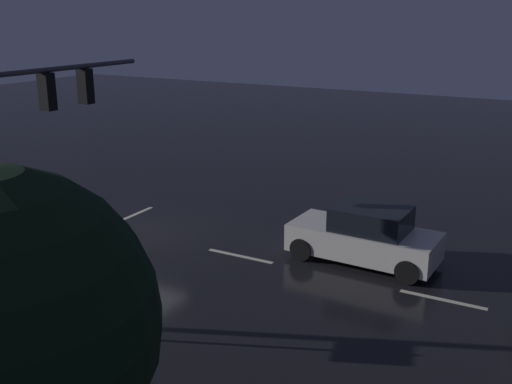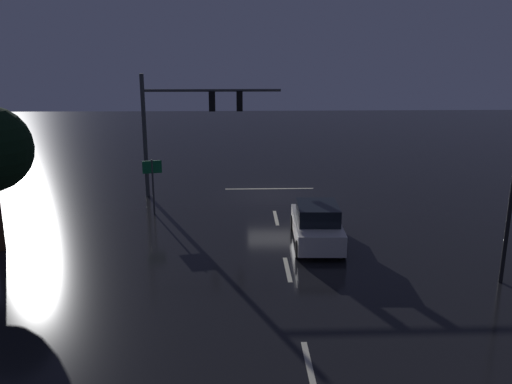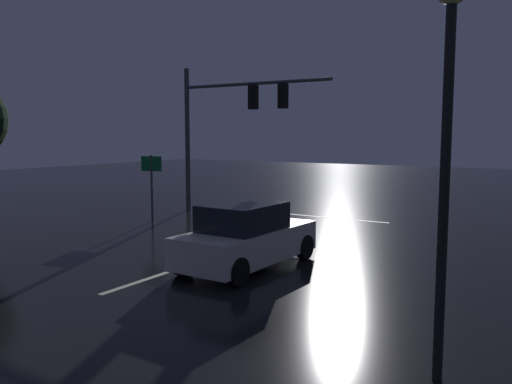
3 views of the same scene
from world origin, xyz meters
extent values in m
plane|color=black|center=(0.00, 0.00, 0.00)|extent=(80.00, 80.00, 0.00)
cylinder|color=#383A3D|center=(6.65, -0.14, 3.23)|extent=(0.22, 0.22, 6.45)
cylinder|color=#383A3D|center=(3.08, -0.14, 5.60)|extent=(7.14, 0.14, 0.14)
cube|color=black|center=(3.08, -0.14, 5.03)|extent=(0.32, 0.36, 1.00)
sphere|color=red|center=(3.08, -0.33, 5.35)|extent=(0.20, 0.20, 0.20)
sphere|color=black|center=(3.08, -0.33, 5.03)|extent=(0.20, 0.20, 0.20)
sphere|color=black|center=(3.08, -0.33, 4.71)|extent=(0.20, 0.20, 0.20)
cube|color=black|center=(1.66, -0.14, 5.03)|extent=(0.32, 0.36, 1.00)
sphere|color=red|center=(1.66, -0.33, 5.35)|extent=(0.20, 0.20, 0.20)
sphere|color=black|center=(1.66, -0.33, 5.03)|extent=(0.20, 0.20, 0.20)
sphere|color=black|center=(1.66, -0.33, 4.71)|extent=(0.20, 0.20, 0.20)
cube|color=beige|center=(0.00, 4.00, 0.00)|extent=(0.16, 2.20, 0.01)
cube|color=beige|center=(0.00, 10.00, 0.00)|extent=(0.16, 2.20, 0.01)
cube|color=beige|center=(0.00, 16.00, 0.00)|extent=(0.16, 2.20, 0.01)
cube|color=beige|center=(0.00, -1.34, 0.00)|extent=(5.00, 0.16, 0.01)
cube|color=silver|center=(-1.41, 7.36, 0.62)|extent=(1.96, 4.36, 0.80)
cube|color=black|center=(-1.41, 7.56, 1.36)|extent=(1.68, 2.16, 0.68)
cylinder|color=black|center=(-0.63, 5.73, 0.34)|extent=(0.25, 0.69, 0.68)
cylinder|color=black|center=(-2.31, 5.79, 0.34)|extent=(0.25, 0.69, 0.68)
cylinder|color=black|center=(-0.52, 8.92, 0.34)|extent=(0.25, 0.69, 0.68)
cylinder|color=black|center=(-2.19, 8.99, 0.34)|extent=(0.25, 0.69, 0.68)
sphere|color=#F9EFC6|center=(-0.84, 5.21, 0.67)|extent=(0.20, 0.20, 0.20)
sphere|color=#F9EFC6|center=(-2.14, 5.26, 0.67)|extent=(0.20, 0.20, 0.20)
cylinder|color=black|center=(-7.15, 11.33, 2.59)|extent=(0.14, 0.14, 5.19)
cylinder|color=#383A3D|center=(5.80, 3.20, 1.33)|extent=(0.09, 0.09, 2.67)
cube|color=#0F6033|center=(5.80, 3.20, 2.32)|extent=(0.89, 0.25, 0.60)
camera|label=1|loc=(14.62, 12.56, 7.07)|focal=42.45mm
camera|label=2|loc=(1.72, 27.65, 7.71)|focal=37.22mm
camera|label=3|loc=(-8.67, 18.67, 3.46)|focal=36.57mm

